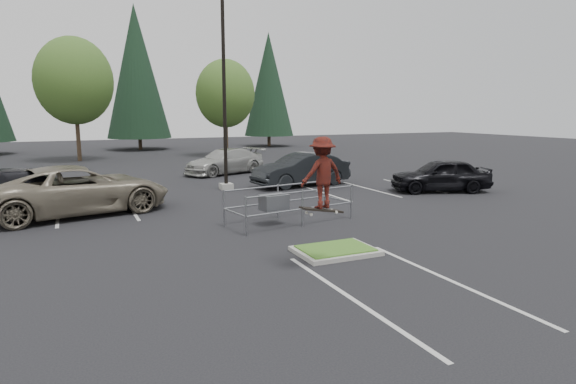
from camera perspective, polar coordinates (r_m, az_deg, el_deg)
name	(u,v)px	position (r m, az deg, el deg)	size (l,w,h in m)	color
ground	(335,253)	(13.67, 5.64, -7.20)	(120.00, 120.00, 0.00)	black
grass_median	(335,250)	(13.65, 5.64, -6.89)	(2.20, 1.60, 0.16)	gray
stall_lines	(226,215)	(18.54, -7.38, -2.75)	(22.62, 17.60, 0.01)	beige
light_pole	(224,98)	(24.38, -7.55, 10.96)	(0.70, 0.60, 10.12)	gray
decid_b	(74,84)	(41.91, -24.01, 11.65)	(5.89, 5.89, 9.64)	#38281C
decid_c	(225,96)	(43.05, -7.45, 11.25)	(5.12, 5.12, 8.38)	#38281C
conif_b	(137,72)	(52.39, -17.50, 13.43)	(6.38, 6.38, 14.50)	#38281C
conif_c	(269,85)	(54.91, -2.30, 12.61)	(5.50, 5.50, 12.50)	#38281C
cart_corral	(278,202)	(16.85, -1.23, -1.15)	(4.70, 2.35, 1.28)	gray
skateboarder	(322,173)	(11.83, 4.06, 2.24)	(1.19, 0.76, 1.93)	black
car_l_tan	(76,190)	(20.12, -23.79, 0.21)	(3.14, 6.82, 1.90)	#786E5C
car_l_black	(25,191)	(21.11, -28.68, 0.09)	(2.49, 6.13, 1.78)	black
car_r_charc	(301,170)	(25.55, 1.58, 2.68)	(1.84, 5.27, 1.74)	black
car_r_black	(441,175)	(24.90, 17.70, 1.92)	(1.92, 4.78, 1.63)	black
car_far_silver	(226,161)	(30.81, -7.37, 3.64)	(2.22, 5.45, 1.58)	#AFAFA9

